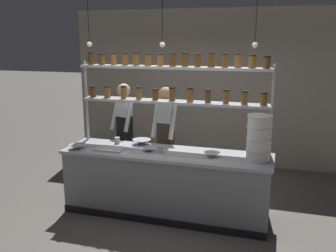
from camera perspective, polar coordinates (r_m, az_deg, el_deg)
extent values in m
plane|color=#5B5651|center=(5.54, -0.31, -13.13)|extent=(40.00, 40.00, 0.00)
cube|color=#9E9384|center=(7.48, 5.36, 5.86)|extent=(5.31, 0.12, 3.02)
cube|color=gray|center=(5.36, -0.31, -8.91)|extent=(2.85, 0.72, 0.88)
cube|color=#B7BABF|center=(5.20, -0.32, -4.21)|extent=(2.91, 0.76, 0.04)
cube|color=black|center=(5.21, -1.51, -14.34)|extent=(2.85, 0.03, 0.10)
cylinder|color=#B7BABF|center=(5.98, -12.10, -0.53)|extent=(0.04, 0.04, 2.14)
cylinder|color=#B7BABF|center=(5.27, 15.25, -2.56)|extent=(0.04, 0.04, 2.14)
cube|color=#B7BABF|center=(5.36, 0.70, 3.67)|extent=(2.75, 0.28, 0.04)
cylinder|color=#513314|center=(5.81, -11.37, 5.06)|extent=(0.09, 0.09, 0.14)
cylinder|color=black|center=(5.80, -11.40, 5.86)|extent=(0.10, 0.10, 0.02)
cylinder|color=brown|center=(5.70, -9.23, 5.07)|extent=(0.10, 0.10, 0.16)
cylinder|color=black|center=(5.69, -9.26, 5.95)|extent=(0.10, 0.10, 0.02)
cylinder|color=brown|center=(5.59, -6.77, 5.04)|extent=(0.09, 0.09, 0.17)
cylinder|color=black|center=(5.58, -6.80, 5.99)|extent=(0.09, 0.09, 0.02)
cylinder|color=brown|center=(5.50, -4.46, 4.93)|extent=(0.09, 0.09, 0.16)
cylinder|color=black|center=(5.49, -4.47, 5.86)|extent=(0.09, 0.09, 0.02)
cylinder|color=#513314|center=(5.42, -1.94, 4.73)|extent=(0.09, 0.09, 0.14)
cylinder|color=black|center=(5.41, -1.95, 5.57)|extent=(0.09, 0.09, 0.02)
cylinder|color=brown|center=(5.34, 0.65, 4.80)|extent=(0.09, 0.09, 0.18)
cylinder|color=black|center=(5.33, 0.65, 5.85)|extent=(0.09, 0.09, 0.02)
cylinder|color=brown|center=(5.28, 3.41, 4.68)|extent=(0.09, 0.09, 0.18)
cylinder|color=black|center=(5.26, 3.43, 5.75)|extent=(0.09, 0.09, 0.02)
cylinder|color=#513314|center=(5.23, 6.12, 4.45)|extent=(0.08, 0.08, 0.16)
cylinder|color=black|center=(5.21, 6.14, 5.44)|extent=(0.08, 0.08, 0.02)
cylinder|color=brown|center=(5.19, 8.82, 4.37)|extent=(0.08, 0.08, 0.17)
cylinder|color=black|center=(5.17, 8.86, 5.42)|extent=(0.09, 0.09, 0.02)
cylinder|color=brown|center=(5.16, 11.58, 4.15)|extent=(0.09, 0.09, 0.16)
cylinder|color=black|center=(5.15, 11.63, 5.15)|extent=(0.09, 0.09, 0.02)
cylinder|color=brown|center=(5.14, 14.40, 3.95)|extent=(0.10, 0.10, 0.16)
cylinder|color=black|center=(5.13, 14.46, 4.93)|extent=(0.10, 0.10, 0.02)
cube|color=#B7BABF|center=(5.30, 0.72, 8.89)|extent=(2.75, 0.28, 0.04)
cylinder|color=#513314|center=(5.77, -11.62, 9.96)|extent=(0.09, 0.09, 0.16)
cylinder|color=black|center=(5.76, -11.66, 10.86)|extent=(0.09, 0.09, 0.02)
cylinder|color=brown|center=(5.69, -10.03, 9.89)|extent=(0.09, 0.09, 0.14)
cylinder|color=black|center=(5.68, -10.06, 10.70)|extent=(0.09, 0.09, 0.02)
cylinder|color=brown|center=(5.60, -8.29, 9.98)|extent=(0.08, 0.08, 0.16)
cylinder|color=black|center=(5.60, -8.32, 10.88)|extent=(0.08, 0.08, 0.02)
cylinder|color=brown|center=(5.53, -6.55, 10.00)|extent=(0.10, 0.10, 0.16)
cylinder|color=black|center=(5.53, -6.57, 10.92)|extent=(0.10, 0.10, 0.02)
cylinder|color=brown|center=(5.47, -4.89, 10.04)|extent=(0.09, 0.09, 0.17)
cylinder|color=black|center=(5.46, -4.91, 11.01)|extent=(0.10, 0.10, 0.02)
cylinder|color=brown|center=(5.40, -3.07, 9.98)|extent=(0.10, 0.10, 0.16)
cylinder|color=black|center=(5.40, -3.08, 10.92)|extent=(0.10, 0.10, 0.02)
cylinder|color=brown|center=(5.34, -1.19, 9.95)|extent=(0.09, 0.09, 0.15)
cylinder|color=black|center=(5.34, -1.19, 10.88)|extent=(0.09, 0.09, 0.02)
cylinder|color=#513314|center=(5.29, 0.69, 9.98)|extent=(0.09, 0.09, 0.17)
cylinder|color=black|center=(5.29, 0.69, 10.98)|extent=(0.10, 0.10, 0.02)
cylinder|color=#513314|center=(5.24, 2.62, 9.97)|extent=(0.09, 0.09, 0.17)
cylinder|color=black|center=(5.24, 2.63, 11.01)|extent=(0.10, 0.10, 0.02)
cylinder|color=#513314|center=(5.21, 4.54, 9.86)|extent=(0.09, 0.09, 0.16)
cylinder|color=black|center=(5.20, 4.55, 10.85)|extent=(0.09, 0.09, 0.02)
cylinder|color=#513314|center=(5.17, 6.63, 9.90)|extent=(0.10, 0.10, 0.18)
cylinder|color=black|center=(5.16, 6.66, 11.01)|extent=(0.10, 0.10, 0.02)
cylinder|color=brown|center=(5.14, 8.66, 9.75)|extent=(0.08, 0.08, 0.17)
cylinder|color=black|center=(5.13, 8.69, 10.80)|extent=(0.08, 0.08, 0.02)
cylinder|color=brown|center=(5.12, 10.61, 9.67)|extent=(0.09, 0.09, 0.17)
cylinder|color=black|center=(5.11, 10.65, 10.72)|extent=(0.09, 0.09, 0.02)
cylinder|color=brown|center=(5.10, 12.72, 9.47)|extent=(0.10, 0.10, 0.15)
cylinder|color=black|center=(5.10, 12.77, 10.44)|extent=(0.10, 0.10, 0.02)
cylinder|color=brown|center=(5.09, 14.81, 9.29)|extent=(0.10, 0.10, 0.14)
cylinder|color=black|center=(5.09, 14.87, 10.19)|extent=(0.10, 0.10, 0.02)
cylinder|color=black|center=(6.47, -7.04, -5.24)|extent=(0.11, 0.11, 0.84)
cylinder|color=black|center=(6.38, -5.93, -5.50)|extent=(0.11, 0.11, 0.84)
cube|color=black|center=(6.26, -6.63, -0.13)|extent=(0.26, 0.22, 0.36)
cube|color=white|center=(6.19, -6.71, 2.85)|extent=(0.26, 0.23, 0.30)
sphere|color=tan|center=(6.15, -6.78, 5.42)|extent=(0.22, 0.22, 0.22)
cylinder|color=white|center=(6.26, -8.06, 1.97)|extent=(0.14, 0.27, 0.55)
cylinder|color=white|center=(6.08, -5.98, 1.69)|extent=(0.14, 0.27, 0.55)
cylinder|color=black|center=(5.96, -1.04, -6.75)|extent=(0.11, 0.11, 0.84)
cylinder|color=black|center=(5.90, 0.38, -6.97)|extent=(0.11, 0.11, 0.84)
cube|color=#473828|center=(5.75, -0.34, -1.20)|extent=(0.24, 0.20, 0.37)
cube|color=white|center=(5.68, -0.34, 2.05)|extent=(0.24, 0.21, 0.30)
sphere|color=#A37A5B|center=(5.63, -0.35, 4.86)|extent=(0.22, 0.22, 0.22)
cylinder|color=white|center=(5.71, -1.92, 1.04)|extent=(0.10, 0.26, 0.55)
cylinder|color=white|center=(5.59, 0.76, 0.79)|extent=(0.10, 0.26, 0.55)
cylinder|color=white|center=(4.97, 13.55, -4.38)|extent=(0.30, 0.30, 0.14)
cylinder|color=silver|center=(4.94, 13.59, -3.55)|extent=(0.32, 0.32, 0.01)
cylinder|color=white|center=(4.92, 13.64, -2.72)|extent=(0.30, 0.30, 0.14)
cylinder|color=silver|center=(4.90, 13.69, -1.87)|extent=(0.32, 0.32, 0.01)
cylinder|color=white|center=(4.89, 13.74, -1.03)|extent=(0.30, 0.30, 0.14)
cylinder|color=silver|center=(4.87, 13.78, -0.17)|extent=(0.32, 0.32, 0.01)
cylinder|color=white|center=(4.85, 13.83, 0.68)|extent=(0.30, 0.30, 0.14)
cylinder|color=silver|center=(4.84, 13.88, 1.55)|extent=(0.32, 0.32, 0.01)
cube|color=silver|center=(5.37, -8.81, -3.47)|extent=(0.40, 0.26, 0.02)
cylinder|color=silver|center=(5.04, 6.70, -4.59)|extent=(0.10, 0.10, 0.01)
cone|color=silver|center=(5.03, 6.70, -4.34)|extent=(0.21, 0.21, 0.06)
cylinder|color=#B2B7BC|center=(5.24, -2.85, -3.79)|extent=(0.09, 0.09, 0.01)
cone|color=#B2B7BC|center=(5.24, -2.85, -3.58)|extent=(0.19, 0.19, 0.05)
cylinder|color=#B2B7BC|center=(5.49, -13.61, -3.36)|extent=(0.11, 0.11, 0.01)
cone|color=#B2B7BC|center=(5.49, -13.62, -3.09)|extent=(0.24, 0.24, 0.07)
cylinder|color=#B2B7BC|center=(5.59, -4.02, -2.73)|extent=(0.12, 0.12, 0.01)
cone|color=#B2B7BC|center=(5.58, -4.02, -2.42)|extent=(0.27, 0.27, 0.08)
cylinder|color=#B2B7BC|center=(5.14, -1.11, -3.58)|extent=(0.08, 0.08, 0.10)
cylinder|color=#B2B7BC|center=(5.67, -7.74, -2.17)|extent=(0.08, 0.08, 0.09)
cylinder|color=black|center=(5.40, -12.05, 15.21)|extent=(0.01, 0.01, 0.59)
sphere|color=#F9E5B2|center=(5.39, -11.90, 12.08)|extent=(0.07, 0.07, 0.07)
cylinder|color=black|center=(4.98, -0.88, 15.68)|extent=(0.01, 0.01, 0.59)
sphere|color=#F9E5B2|center=(4.98, -0.87, 12.29)|extent=(0.07, 0.07, 0.07)
cylinder|color=black|center=(4.77, 13.30, 15.46)|extent=(0.01, 0.01, 0.59)
sphere|color=#F9E5B2|center=(4.76, 13.11, 11.91)|extent=(0.07, 0.07, 0.07)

